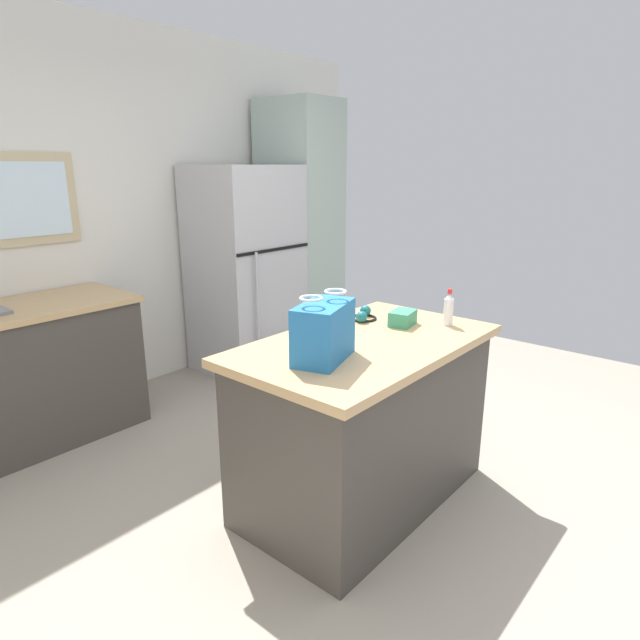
{
  "coord_description": "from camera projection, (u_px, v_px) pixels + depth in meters",
  "views": [
    {
      "loc": [
        -2.17,
        -1.3,
        1.73
      ],
      "look_at": [
        -0.07,
        0.48,
        0.94
      ],
      "focal_mm": 30.31,
      "sensor_mm": 36.0,
      "label": 1
    }
  ],
  "objects": [
    {
      "name": "ground",
      "position": [
        398.0,
        502.0,
        2.88
      ],
      "size": [
        6.28,
        6.28,
        0.0
      ],
      "primitive_type": "plane",
      "color": "#9E9384"
    },
    {
      "name": "sink_counter",
      "position": [
        16.0,
        377.0,
        3.37
      ],
      "size": [
        1.46,
        0.66,
        1.09
      ],
      "color": "#423D38",
      "rests_on": "ground"
    },
    {
      "name": "shopping_bag",
      "position": [
        324.0,
        331.0,
        2.39
      ],
      "size": [
        0.37,
        0.28,
        0.31
      ],
      "color": "#236BAD",
      "rests_on": "kitchen_island"
    },
    {
      "name": "back_wall",
      "position": [
        116.0,
        214.0,
        4.09
      ],
      "size": [
        5.23,
        0.13,
        2.75
      ],
      "color": "silver",
      "rests_on": "ground"
    },
    {
      "name": "small_box",
      "position": [
        403.0,
        318.0,
        2.94
      ],
      "size": [
        0.18,
        0.14,
        0.08
      ],
      "primitive_type": "cube",
      "rotation": [
        0.0,
        0.0,
        0.2
      ],
      "color": "#388E66",
      "rests_on": "kitchen_island"
    },
    {
      "name": "ear_defenders",
      "position": [
        364.0,
        315.0,
        3.06
      ],
      "size": [
        0.2,
        0.2,
        0.06
      ],
      "color": "black",
      "rests_on": "kitchen_island"
    },
    {
      "name": "bottle",
      "position": [
        448.0,
        309.0,
        2.93
      ],
      "size": [
        0.05,
        0.05,
        0.2
      ],
      "color": "white",
      "rests_on": "kitchen_island"
    },
    {
      "name": "refrigerator",
      "position": [
        246.0,
        270.0,
        4.63
      ],
      "size": [
        0.81,
        0.74,
        1.74
      ],
      "color": "#B7B7BC",
      "rests_on": "ground"
    },
    {
      "name": "kitchen_island",
      "position": [
        364.0,
        421.0,
        2.82
      ],
      "size": [
        1.4,
        0.82,
        0.89
      ],
      "color": "#423D38",
      "rests_on": "ground"
    },
    {
      "name": "tall_cabinet",
      "position": [
        300.0,
        230.0,
        5.06
      ],
      "size": [
        0.54,
        0.66,
        2.3
      ],
      "color": "#9EB2A8",
      "rests_on": "ground"
    }
  ]
}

